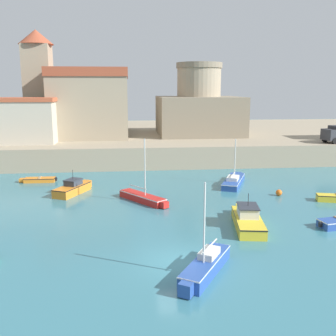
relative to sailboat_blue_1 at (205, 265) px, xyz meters
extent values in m
plane|color=teal|center=(-1.20, 1.59, -0.48)|extent=(200.00, 200.00, 0.00)
cube|color=gray|center=(-1.20, 46.73, 0.88)|extent=(120.00, 40.00, 2.73)
cube|color=black|center=(9.30, 5.83, -0.15)|extent=(0.23, 0.23, 0.36)
cube|color=#284C9E|center=(0.04, 0.06, -0.09)|extent=(3.52, 4.75, 0.77)
cube|color=#284C9E|center=(-1.37, -2.23, -0.09)|extent=(0.82, 0.78, 0.66)
cube|color=white|center=(0.04, 0.06, 0.26)|extent=(3.56, 4.79, 0.07)
cylinder|color=silver|center=(-0.15, -0.25, 2.44)|extent=(0.10, 0.10, 4.29)
cylinder|color=silver|center=(0.35, 0.58, 0.85)|extent=(1.21, 1.91, 0.08)
cube|color=silver|center=(0.29, 0.47, 0.48)|extent=(1.45, 1.67, 0.36)
cube|color=orange|center=(-9.19, 17.08, -0.09)|extent=(3.20, 4.42, 0.79)
cube|color=orange|center=(-8.12, 19.26, -0.09)|extent=(1.04, 0.97, 0.67)
cube|color=black|center=(-9.19, 17.08, 0.27)|extent=(3.23, 4.46, 0.07)
cube|color=#333842|center=(-9.10, 17.27, 0.54)|extent=(1.66, 1.81, 0.48)
cube|color=#2D333D|center=(-9.10, 17.27, 0.82)|extent=(1.78, 1.96, 0.08)
cylinder|color=black|center=(-9.10, 17.27, 1.31)|extent=(0.04, 0.04, 0.90)
cube|color=orange|center=(-13.21, 22.22, -0.26)|extent=(3.12, 1.19, 0.44)
cube|color=orange|center=(-15.02, 22.24, -0.26)|extent=(0.53, 0.64, 0.37)
cube|color=black|center=(-13.21, 22.22, -0.08)|extent=(3.15, 1.20, 0.07)
cube|color=#997F5B|center=(-13.21, 22.22, 0.00)|extent=(0.21, 0.98, 0.08)
cube|color=black|center=(-11.54, 22.20, -0.21)|extent=(0.20, 0.20, 0.36)
cube|color=red|center=(-2.80, 13.93, -0.17)|extent=(3.99, 4.73, 0.62)
cube|color=red|center=(-1.09, 11.71, -0.17)|extent=(0.79, 0.77, 0.53)
cube|color=white|center=(-2.80, 13.93, 0.11)|extent=(4.03, 4.78, 0.07)
cylinder|color=silver|center=(-2.56, 13.63, 2.59)|extent=(0.10, 0.10, 4.89)
cylinder|color=silver|center=(-3.19, 14.44, 0.70)|extent=(1.46, 1.87, 0.08)
cube|color=#284C9E|center=(6.68, 19.01, -0.16)|extent=(3.76, 6.07, 0.63)
cube|color=#284C9E|center=(8.01, 22.06, -0.16)|extent=(1.02, 0.95, 0.53)
cube|color=white|center=(6.68, 19.01, 0.11)|extent=(3.80, 6.13, 0.07)
cylinder|color=silver|center=(6.86, 19.42, 2.14)|extent=(0.10, 0.10, 3.99)
cylinder|color=silver|center=(6.38, 18.33, 0.70)|extent=(1.15, 2.49, 0.08)
cube|color=silver|center=(6.44, 18.47, 0.33)|extent=(1.68, 2.06, 0.36)
cube|color=yellow|center=(4.39, 6.75, -0.11)|extent=(2.61, 5.56, 0.74)
cube|color=yellow|center=(4.89, 9.79, -0.11)|extent=(1.09, 0.94, 0.63)
cube|color=black|center=(4.39, 6.75, 0.22)|extent=(2.63, 5.62, 0.07)
cube|color=silver|center=(4.44, 7.02, 0.60)|extent=(1.61, 2.06, 0.68)
cube|color=#2D333D|center=(4.44, 7.02, 0.98)|extent=(1.73, 2.23, 0.08)
cylinder|color=black|center=(4.44, 7.02, 1.47)|extent=(0.04, 0.04, 0.90)
sphere|color=orange|center=(9.69, 14.48, -0.19)|extent=(0.58, 0.58, 0.58)
cube|color=gray|center=(-9.20, 41.72, 6.46)|extent=(10.60, 16.44, 8.41)
cube|color=#9E472D|center=(-9.20, 41.72, 11.26)|extent=(10.81, 16.77, 1.20)
cube|color=gray|center=(-16.34, 39.26, 8.67)|extent=(3.69, 3.69, 12.84)
cone|color=#9E472D|center=(-16.34, 39.26, 16.09)|extent=(4.80, 4.80, 2.00)
cube|color=gray|center=(6.80, 40.34, 5.07)|extent=(12.21, 12.21, 5.65)
cylinder|color=gray|center=(6.80, 40.34, 7.15)|extent=(6.51, 6.51, 9.80)
cylinder|color=gray|center=(6.80, 40.34, 12.45)|extent=(6.83, 6.83, 0.80)
cube|color=#BCB29E|center=(-17.20, 32.54, 4.88)|extent=(8.19, 4.59, 5.25)
cube|color=#B25133|center=(-17.20, 32.54, 7.75)|extent=(8.60, 4.82, 0.50)
cube|color=#333338|center=(21.67, 28.54, 3.35)|extent=(1.66, 2.21, 1.40)
cube|color=#334756|center=(21.23, 28.46, 3.55)|extent=(0.46, 1.79, 0.70)
cylinder|color=black|center=(21.95, 27.63, 2.65)|extent=(0.84, 0.43, 0.80)
cylinder|color=black|center=(21.59, 29.49, 2.65)|extent=(0.84, 0.43, 0.80)
camera|label=1|loc=(-3.92, -18.96, 9.19)|focal=42.00mm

